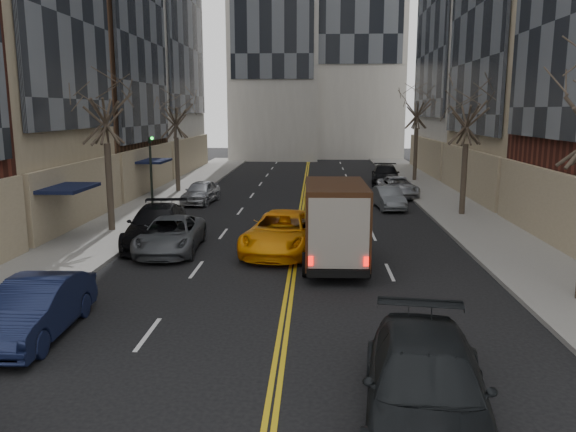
% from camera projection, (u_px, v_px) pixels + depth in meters
% --- Properties ---
extents(sidewalk_left, '(4.00, 66.00, 0.15)m').
position_uv_depth(sidewalk_left, '(151.00, 206.00, 33.44)').
color(sidewalk_left, slate).
rests_on(sidewalk_left, ground).
extents(sidewalk_right, '(4.00, 66.00, 0.15)m').
position_uv_depth(sidewalk_right, '(456.00, 209.00, 32.57)').
color(sidewalk_right, slate).
rests_on(sidewalk_right, ground).
extents(tree_lf_mid, '(3.20, 3.20, 8.91)m').
position_uv_depth(tree_lf_mid, '(104.00, 90.00, 25.35)').
color(tree_lf_mid, '#382D23').
rests_on(tree_lf_mid, sidewalk_left).
extents(tree_lf_far, '(3.20, 3.20, 8.12)m').
position_uv_depth(tree_lf_far, '(175.00, 105.00, 38.21)').
color(tree_lf_far, '#382D23').
rests_on(tree_lf_far, sidewalk_left).
extents(tree_rt_mid, '(3.20, 3.20, 8.32)m').
position_uv_depth(tree_rt_mid, '(468.00, 101.00, 29.48)').
color(tree_rt_mid, '#382D23').
rests_on(tree_rt_mid, sidewalk_right).
extents(tree_rt_far, '(3.20, 3.20, 9.11)m').
position_uv_depth(tree_rt_far, '(418.00, 97.00, 44.10)').
color(tree_rt_far, '#382D23').
rests_on(tree_rt_far, sidewalk_right).
extents(traffic_signal, '(0.29, 0.26, 4.70)m').
position_uv_depth(traffic_signal, '(151.00, 169.00, 27.95)').
color(traffic_signal, black).
rests_on(traffic_signal, sidewalk_left).
extents(ups_truck, '(2.44, 5.77, 3.14)m').
position_uv_depth(ups_truck, '(335.00, 224.00, 20.77)').
color(ups_truck, black).
rests_on(ups_truck, ground).
extents(observer_sedan, '(2.93, 5.77, 1.60)m').
position_uv_depth(observer_sedan, '(426.00, 387.00, 10.14)').
color(observer_sedan, black).
rests_on(observer_sedan, ground).
extents(taxi, '(3.46, 6.13, 1.62)m').
position_uv_depth(taxi, '(282.00, 232.00, 22.90)').
color(taxi, '#FC9B0A').
rests_on(taxi, ground).
extents(pedestrian, '(0.56, 0.76, 1.92)m').
position_uv_depth(pedestrian, '(345.00, 240.00, 20.79)').
color(pedestrian, black).
rests_on(pedestrian, ground).
extents(parked_lf_b, '(1.71, 4.56, 1.49)m').
position_uv_depth(parked_lf_b, '(35.00, 309.00, 14.29)').
color(parked_lf_b, black).
rests_on(parked_lf_b, ground).
extents(parked_lf_c, '(2.58, 5.16, 1.40)m').
position_uv_depth(parked_lf_c, '(171.00, 235.00, 22.93)').
color(parked_lf_c, '#4E5156').
rests_on(parked_lf_c, ground).
extents(parked_lf_d, '(2.87, 5.89, 1.65)m').
position_uv_depth(parked_lf_d, '(157.00, 226.00, 24.12)').
color(parked_lf_d, black).
rests_on(parked_lf_d, ground).
extents(parked_lf_e, '(2.09, 4.29, 1.41)m').
position_uv_depth(parked_lf_e, '(201.00, 192.00, 34.81)').
color(parked_lf_e, '#B7BAC0').
rests_on(parked_lf_e, ground).
extents(parked_rt_a, '(1.72, 3.98, 1.28)m').
position_uv_depth(parked_rt_a, '(388.00, 198.00, 32.89)').
color(parked_rt_a, '#54585C').
rests_on(parked_rt_a, ground).
extents(parked_rt_b, '(2.55, 4.90, 1.32)m').
position_uv_depth(parked_rt_b, '(398.00, 187.00, 37.45)').
color(parked_rt_b, '#A9ACB1').
rests_on(parked_rt_b, ground).
extents(parked_rt_c, '(2.63, 5.39, 1.51)m').
position_uv_depth(parked_rt_c, '(385.00, 175.00, 43.48)').
color(parked_rt_c, black).
rests_on(parked_rt_c, ground).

